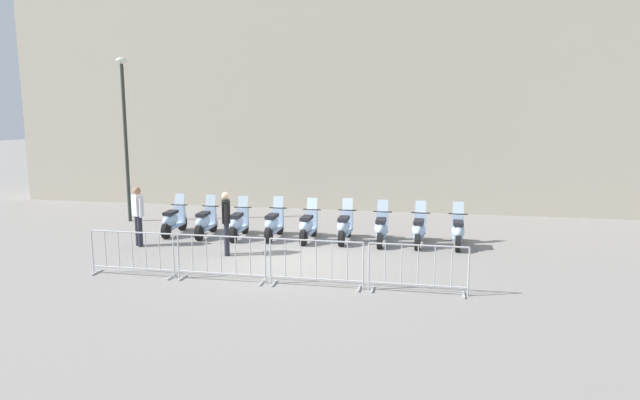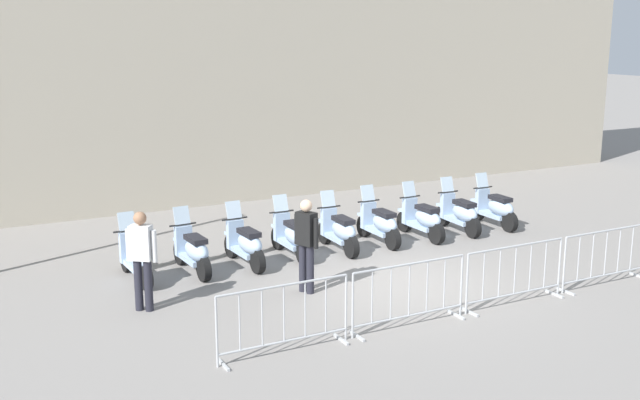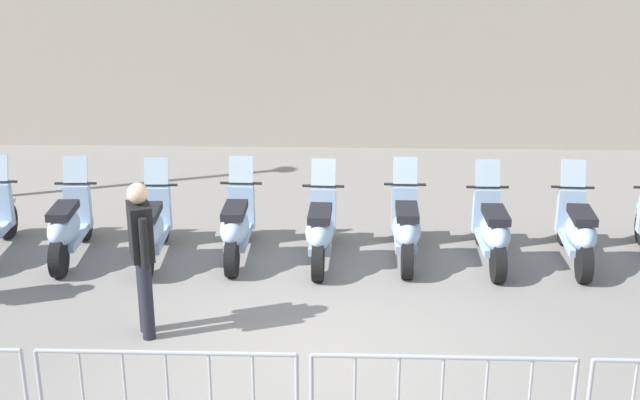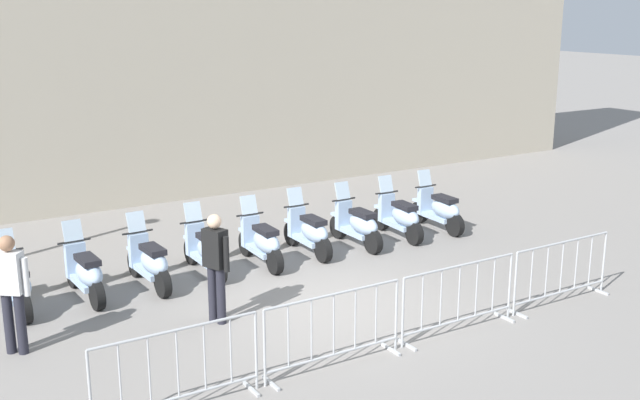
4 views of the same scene
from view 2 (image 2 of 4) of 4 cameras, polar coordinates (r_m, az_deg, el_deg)
name	(u,v)px [view 2 (image 2 of 4)]	position (r m, az deg, el deg)	size (l,w,h in m)	color
ground_plane	(401,283)	(14.46, 6.11, -6.22)	(120.00, 120.00, 0.00)	gray
building_facade	(223,17)	(21.80, -7.35, 13.53)	(28.00, 2.40, 10.08)	#B2A893
motorcycle_0	(137,258)	(14.73, -13.68, -4.30)	(0.56, 1.73, 1.24)	black
motorcycle_1	(193,251)	(14.98, -9.57, -3.83)	(0.56, 1.73, 1.24)	black
motorcycle_2	(246,244)	(15.31, -5.63, -3.35)	(0.56, 1.73, 1.24)	black
motorcycle_3	(292,236)	(15.84, -2.13, -2.76)	(0.56, 1.72, 1.24)	black
motorcycle_4	(340,231)	(16.25, 1.48, -2.36)	(0.56, 1.72, 1.24)	black
motorcycle_5	(380,224)	(16.89, 4.56, -1.82)	(0.56, 1.72, 1.24)	black
motorcycle_6	(422,219)	(17.43, 7.74, -1.44)	(0.56, 1.72, 1.24)	black
motorcycle_7	(460,214)	(18.09, 10.51, -1.02)	(0.56, 1.72, 1.24)	black
motorcycle_8	(495,208)	(18.80, 13.09, -0.63)	(0.56, 1.72, 1.24)	black
barrier_segment_0	(284,319)	(11.20, -2.73, -9.00)	(2.12, 0.50, 1.07)	#B2B5B7
barrier_segment_1	(409,295)	(12.24, 6.74, -7.16)	(2.12, 0.50, 1.07)	#B2B5B7
barrier_segment_2	(515,275)	(13.56, 14.50, -5.51)	(2.12, 0.50, 1.07)	#B2B5B7
barrier_segment_3	(605,258)	(15.09, 20.75, -4.09)	(2.12, 0.50, 1.07)	#B2B5B7
officer_near_row_end	(306,240)	(13.58, -1.04, -3.06)	(0.34, 0.51, 1.73)	#23232D
officer_mid_plaza	(142,255)	(13.04, -13.30, -4.07)	(0.46, 0.39, 1.73)	#23232D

